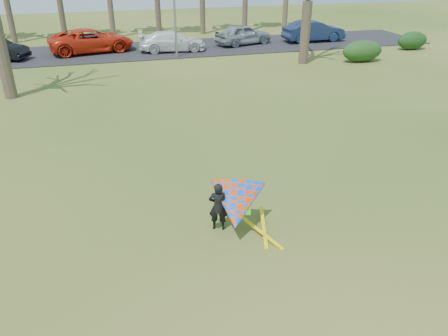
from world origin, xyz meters
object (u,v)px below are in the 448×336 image
object	(u,v)px
car_3	(172,41)
car_5	(314,31)
kite_flyer	(235,205)
car_4	(243,34)
car_2	(91,40)

from	to	relation	value
car_3	car_5	size ratio (longest dim) A/B	0.97
kite_flyer	car_5	bearing A→B (deg)	59.97
car_4	car_3	bearing A→B (deg)	83.21
car_3	kite_flyer	bearing A→B (deg)	179.03
kite_flyer	car_2	bearing A→B (deg)	98.30
car_5	car_2	bearing A→B (deg)	86.97
car_2	car_5	bearing A→B (deg)	-103.02
car_4	car_5	bearing A→B (deg)	-109.82
car_4	kite_flyer	xyz separation A→B (m)	(-8.11, -24.77, -0.01)
car_4	car_2	bearing A→B (deg)	72.30
kite_flyer	car_3	bearing A→B (deg)	84.73
car_2	car_5	size ratio (longest dim) A/B	1.20
car_2	kite_flyer	world-z (taller)	kite_flyer
car_2	car_4	size ratio (longest dim) A/B	1.32
car_2	car_3	size ratio (longest dim) A/B	1.24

